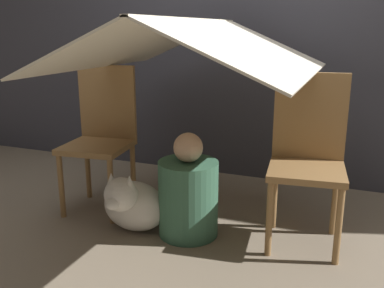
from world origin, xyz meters
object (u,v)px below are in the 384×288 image
object	(u,v)px
chair_right	(308,153)
person_front	(188,194)
dog	(132,203)
chair_left	(102,132)

from	to	relation	value
chair_right	person_front	distance (m)	0.73
person_front	dog	bearing A→B (deg)	-162.23
person_front	chair_right	bearing A→B (deg)	17.09
dog	person_front	bearing A→B (deg)	17.77
person_front	dog	world-z (taller)	person_front
chair_left	dog	size ratio (longest dim) A/B	2.34
person_front	dog	size ratio (longest dim) A/B	1.53
chair_left	chair_right	size ratio (longest dim) A/B	1.00
dog	chair_left	bearing A→B (deg)	141.75
chair_right	dog	xyz separation A→B (m)	(-0.97, -0.30, -0.34)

